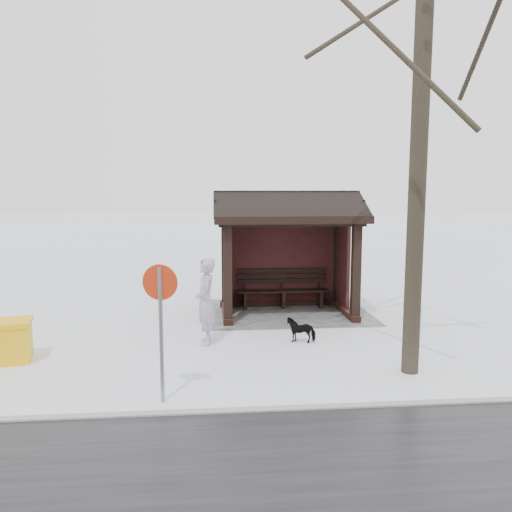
% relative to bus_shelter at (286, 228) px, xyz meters
% --- Properties ---
extents(ground, '(120.00, 120.00, 0.00)m').
position_rel_bus_shelter_xyz_m(ground, '(0.00, 0.16, -2.17)').
color(ground, white).
rests_on(ground, ground).
extents(kerb, '(120.00, 0.15, 0.06)m').
position_rel_bus_shelter_xyz_m(kerb, '(0.00, 5.66, -2.16)').
color(kerb, gray).
rests_on(kerb, ground).
extents(trampled_patch, '(4.20, 3.20, 0.02)m').
position_rel_bus_shelter_xyz_m(trampled_patch, '(0.00, -0.04, -2.16)').
color(trampled_patch, gray).
rests_on(trampled_patch, ground).
extents(bus_shelter, '(3.60, 2.40, 3.09)m').
position_rel_bus_shelter_xyz_m(bus_shelter, '(0.00, 0.00, 0.00)').
color(bus_shelter, '#3D2016').
rests_on(bus_shelter, ground).
extents(pedestrian, '(0.45, 0.66, 1.76)m').
position_rel_bus_shelter_xyz_m(pedestrian, '(1.99, 2.45, -1.29)').
color(pedestrian, '#A798B2').
rests_on(pedestrian, ground).
extents(dog, '(0.64, 0.39, 0.50)m').
position_rel_bus_shelter_xyz_m(dog, '(0.05, 2.48, -1.91)').
color(dog, black).
rests_on(dog, ground).
extents(grit_bin, '(1.11, 0.87, 0.76)m').
position_rel_bus_shelter_xyz_m(grit_bin, '(5.65, 3.22, -1.78)').
color(grit_bin, '#EFAF0E').
rests_on(grit_bin, ground).
extents(road_sign, '(0.51, 0.17, 2.05)m').
position_rel_bus_shelter_xyz_m(road_sign, '(2.60, 5.21, -0.66)').
color(road_sign, gray).
rests_on(road_sign, ground).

